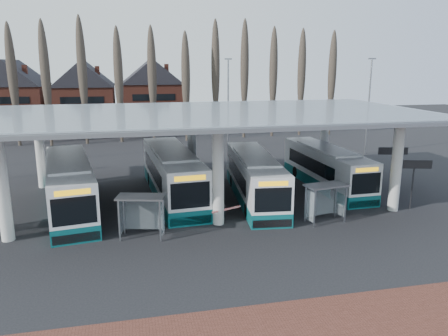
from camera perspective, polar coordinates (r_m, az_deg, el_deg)
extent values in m
plane|color=black|center=(24.87, 0.44, -9.26)|extent=(140.00, 140.00, 0.00)
cylinder|color=silver|center=(26.63, -26.98, -2.41)|extent=(0.70, 0.70, 6.00)
cylinder|color=silver|center=(37.10, -22.90, 2.15)|extent=(0.70, 0.70, 6.00)
cylinder|color=silver|center=(26.22, -0.76, -1.13)|extent=(0.70, 0.70, 6.00)
cylinder|color=silver|center=(36.82, -4.23, 3.11)|extent=(0.70, 0.70, 6.00)
cylinder|color=silver|center=(30.89, 21.60, 0.16)|extent=(0.70, 0.70, 6.00)
cylinder|color=silver|center=(40.27, 12.95, 3.70)|extent=(0.70, 0.70, 6.00)
cube|color=gray|center=(30.96, -2.85, 7.23)|extent=(32.00, 16.00, 0.12)
cube|color=silver|center=(30.96, -2.85, 7.36)|extent=(31.50, 15.50, 0.04)
cone|color=#473D33|center=(56.88, -25.89, 9.79)|extent=(0.36, 0.36, 14.50)
ellipsoid|color=#473D33|center=(56.84, -26.08, 11.54)|extent=(1.10, 1.10, 11.02)
cone|color=#473D33|center=(56.11, -21.87, 10.14)|extent=(0.36, 0.36, 14.50)
ellipsoid|color=#473D33|center=(56.06, -22.02, 11.91)|extent=(1.10, 1.10, 11.02)
cone|color=#473D33|center=(55.62, -17.74, 10.44)|extent=(0.36, 0.36, 14.50)
ellipsoid|color=#473D33|center=(55.57, -17.87, 12.23)|extent=(1.10, 1.10, 11.02)
cone|color=#473D33|center=(55.41, -13.55, 10.69)|extent=(0.36, 0.36, 14.50)
ellipsoid|color=#473D33|center=(55.36, -13.65, 12.49)|extent=(1.10, 1.10, 11.02)
cone|color=#473D33|center=(55.49, -9.35, 10.88)|extent=(0.36, 0.36, 14.50)
ellipsoid|color=#473D33|center=(55.44, -9.42, 12.68)|extent=(1.10, 1.10, 11.02)
cone|color=#473D33|center=(55.86, -5.17, 11.02)|extent=(0.36, 0.36, 14.50)
ellipsoid|color=#473D33|center=(55.81, -5.21, 12.81)|extent=(1.10, 1.10, 11.02)
cone|color=#473D33|center=(56.51, -1.07, 11.10)|extent=(0.36, 0.36, 14.50)
ellipsoid|color=#473D33|center=(56.46, -1.08, 12.87)|extent=(1.10, 1.10, 11.02)
cone|color=#473D33|center=(57.43, 2.92, 11.12)|extent=(0.36, 0.36, 14.50)
ellipsoid|color=#473D33|center=(57.38, 2.94, 12.86)|extent=(1.10, 1.10, 11.02)
cone|color=#473D33|center=(58.61, 6.77, 11.10)|extent=(0.36, 0.36, 14.50)
ellipsoid|color=#473D33|center=(58.56, 6.81, 12.80)|extent=(1.10, 1.10, 11.02)
cone|color=#473D33|center=(60.03, 10.45, 11.03)|extent=(0.36, 0.36, 14.50)
ellipsoid|color=#473D33|center=(59.99, 10.52, 12.69)|extent=(1.10, 1.10, 11.02)
cone|color=#473D33|center=(61.68, 13.94, 10.92)|extent=(0.36, 0.36, 14.50)
ellipsoid|color=#473D33|center=(61.64, 14.03, 12.53)|extent=(1.10, 1.10, 11.02)
cube|color=brown|center=(68.39, -25.56, 7.07)|extent=(8.00, 10.00, 7.00)
pyramid|color=black|center=(68.12, -26.17, 12.91)|extent=(8.30, 10.30, 3.50)
cube|color=brown|center=(66.89, -17.56, 7.64)|extent=(8.00, 10.00, 7.00)
pyramid|color=black|center=(66.62, -18.00, 13.63)|extent=(8.30, 10.30, 3.50)
cube|color=brown|center=(66.73, -9.34, 8.07)|extent=(8.00, 10.00, 7.00)
pyramid|color=black|center=(66.46, -9.58, 14.09)|extent=(8.30, 10.30, 3.50)
cylinder|color=slate|center=(49.83, 0.54, 8.18)|extent=(0.16, 0.16, 10.00)
cube|color=slate|center=(49.61, 0.55, 14.06)|extent=(0.80, 0.15, 0.15)
cylinder|color=slate|center=(49.45, 18.34, 7.47)|extent=(0.16, 0.16, 10.00)
cube|color=slate|center=(49.24, 18.79, 13.37)|extent=(0.80, 0.15, 0.15)
cube|color=white|center=(30.81, -19.54, -1.87)|extent=(4.54, 12.71, 2.91)
cube|color=#0B5356|center=(31.19, -19.34, -4.35)|extent=(4.56, 12.74, 0.93)
cube|color=white|center=(30.47, -19.76, 0.86)|extent=(3.51, 7.75, 0.19)
cube|color=black|center=(31.29, -19.59, -1.45)|extent=(4.04, 9.27, 1.14)
cube|color=black|center=(24.84, -18.98, -5.33)|extent=(2.31, 0.42, 1.56)
cube|color=black|center=(36.83, -19.93, 0.69)|extent=(2.23, 0.41, 1.25)
cube|color=#FCB20E|center=(24.54, -19.17, -3.03)|extent=(1.84, 0.34, 0.31)
cube|color=black|center=(25.38, -18.71, -8.65)|extent=(2.50, 0.47, 0.52)
cylinder|color=black|center=(27.44, -21.50, -6.90)|extent=(0.44, 1.03, 1.00)
cylinder|color=black|center=(27.49, -16.48, -6.46)|extent=(0.44, 1.03, 1.00)
cylinder|color=black|center=(34.67, -21.58, -2.73)|extent=(0.44, 1.03, 1.00)
cylinder|color=black|center=(34.71, -17.63, -2.39)|extent=(0.44, 1.03, 1.00)
cube|color=white|center=(32.17, -6.76, -0.46)|extent=(3.56, 12.90, 2.98)
cube|color=#0B5356|center=(32.54, -6.69, -2.91)|extent=(3.58, 12.93, 0.96)
cube|color=white|center=(31.83, -6.84, 2.23)|extent=(2.95, 7.80, 0.19)
cube|color=black|center=(32.65, -6.92, -0.06)|extent=(3.36, 9.34, 1.17)
cube|color=black|center=(26.13, -4.42, -3.58)|extent=(2.38, 0.22, 1.59)
cube|color=black|center=(38.28, -8.36, 1.90)|extent=(2.30, 0.22, 1.28)
cube|color=#FCB20E|center=(25.84, -4.46, -1.33)|extent=(1.90, 0.18, 0.32)
cube|color=black|center=(26.65, -4.36, -6.85)|extent=(2.57, 0.26, 0.53)
cylinder|color=black|center=(28.55, -7.75, -5.24)|extent=(0.37, 1.04, 1.02)
cylinder|color=black|center=(28.98, -2.93, -4.84)|extent=(0.37, 1.04, 1.02)
cylinder|color=black|center=(35.93, -9.62, -1.38)|extent=(0.37, 1.04, 1.02)
cylinder|color=black|center=(36.27, -5.77, -1.12)|extent=(0.37, 1.04, 1.02)
cube|color=white|center=(31.40, 4.03, -1.00)|extent=(3.72, 12.05, 2.77)
cube|color=#0B5356|center=(31.76, 3.99, -3.33)|extent=(3.74, 12.07, 0.89)
cube|color=white|center=(31.07, 4.08, 1.56)|extent=(2.98, 7.31, 0.18)
cube|color=black|center=(31.85, 3.87, -0.60)|extent=(3.42, 8.75, 1.09)
cube|color=black|center=(25.83, 6.42, -4.15)|extent=(2.21, 0.29, 1.48)
cube|color=black|center=(37.04, 2.38, 1.43)|extent=(2.14, 0.28, 1.19)
cube|color=#FCB20E|center=(25.55, 6.48, -2.04)|extent=(1.76, 0.23, 0.30)
cube|color=black|center=(26.32, 6.33, -7.22)|extent=(2.39, 0.32, 0.49)
cylinder|color=black|center=(28.04, 3.08, -5.56)|extent=(0.37, 0.97, 0.95)
cylinder|color=black|center=(28.50, 7.63, -5.35)|extent=(0.37, 0.97, 0.95)
cylinder|color=black|center=(34.86, 1.12, -1.71)|extent=(0.37, 0.97, 0.95)
cylinder|color=black|center=(35.23, 4.80, -1.60)|extent=(0.37, 0.97, 0.95)
cube|color=white|center=(35.63, 13.22, 0.33)|extent=(2.78, 11.53, 2.68)
cube|color=#0B5356|center=(35.94, 13.11, -1.67)|extent=(2.80, 11.55, 0.86)
cube|color=white|center=(35.35, 13.34, 2.51)|extent=(2.40, 6.94, 0.17)
cube|color=black|center=(36.03, 12.89, 0.64)|extent=(2.72, 8.33, 1.05)
cube|color=black|center=(30.82, 18.05, -1.94)|extent=(2.14, 0.12, 1.43)
cube|color=black|center=(40.65, 9.57, 2.24)|extent=(2.07, 0.12, 1.15)
cube|color=#FCB20E|center=(30.59, 18.18, -0.22)|extent=(1.71, 0.10, 0.29)
cube|color=black|center=(31.23, 17.85, -4.47)|extent=(2.32, 0.15, 0.48)
cylinder|color=black|center=(32.35, 14.28, -3.38)|extent=(0.29, 0.92, 0.92)
cylinder|color=black|center=(33.43, 17.62, -3.06)|extent=(0.29, 0.92, 0.92)
cylinder|color=black|center=(38.39, 9.39, -0.49)|extent=(0.29, 0.92, 0.92)
cylinder|color=black|center=(39.31, 12.35, -0.29)|extent=(0.29, 0.92, 0.92)
cube|color=gray|center=(24.89, -13.52, -6.72)|extent=(0.09, 0.09, 2.36)
cube|color=gray|center=(24.40, -8.34, -6.89)|extent=(0.09, 0.09, 2.36)
cube|color=gray|center=(25.83, -12.93, -5.93)|extent=(0.09, 0.09, 2.36)
cube|color=gray|center=(25.36, -7.94, -6.08)|extent=(0.09, 0.09, 2.36)
cube|color=gray|center=(24.71, -10.83, -3.72)|extent=(2.89, 1.93, 0.09)
cube|color=silver|center=(25.60, -10.44, -5.87)|extent=(2.21, 0.59, 1.89)
cube|color=silver|center=(25.36, -13.33, -6.21)|extent=(0.29, 1.02, 1.89)
cube|color=silver|center=(24.86, -8.03, -6.38)|extent=(0.29, 1.02, 1.89)
cube|color=gray|center=(26.72, 11.76, -5.25)|extent=(0.09, 0.09, 2.33)
cube|color=gray|center=(27.98, 15.59, -4.61)|extent=(0.09, 0.09, 2.33)
cube|color=gray|center=(27.53, 10.58, -4.63)|extent=(0.09, 0.09, 2.33)
cube|color=gray|center=(28.76, 14.36, -4.04)|extent=(0.09, 0.09, 2.33)
cube|color=gray|center=(27.38, 13.24, -2.21)|extent=(2.79, 1.72, 0.09)
cube|color=silver|center=(28.15, 12.46, -4.21)|extent=(2.21, 0.41, 1.86)
cube|color=silver|center=(27.09, 11.08, -4.85)|extent=(0.21, 1.02, 1.86)
cube|color=silver|center=(28.38, 15.05, -4.22)|extent=(0.21, 1.02, 1.86)
cylinder|color=black|center=(31.95, 23.38, -2.08)|extent=(0.10, 0.10, 3.31)
cube|color=black|center=(31.62, 23.62, 0.45)|extent=(2.23, 0.70, 0.57)
cylinder|color=black|center=(36.33, 21.03, -0.11)|extent=(0.10, 0.10, 3.27)
cube|color=black|center=(36.04, 21.22, 2.10)|extent=(2.22, 0.62, 0.56)
cube|color=black|center=(27.45, 0.11, -5.84)|extent=(0.08, 0.08, 1.06)
cube|color=red|center=(26.88, 0.33, -5.40)|extent=(1.98, 0.93, 0.10)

